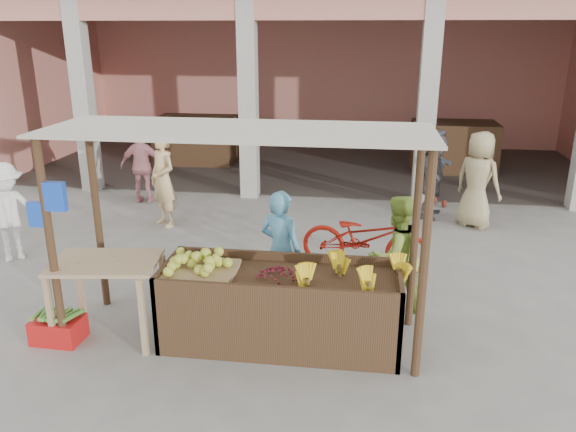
# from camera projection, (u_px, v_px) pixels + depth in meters

# --- Properties ---
(ground) EXTENTS (60.00, 60.00, 0.00)m
(ground) POSITION_uv_depth(u_px,v_px,m) (238.00, 338.00, 6.40)
(ground) COLOR slate
(ground) RESTS_ON ground
(market_building) EXTENTS (14.40, 6.40, 4.20)m
(market_building) POSITION_uv_depth(u_px,v_px,m) (316.00, 56.00, 13.92)
(market_building) COLOR tan
(market_building) RESTS_ON ground
(fruit_stall) EXTENTS (2.60, 0.95, 0.80)m
(fruit_stall) POSITION_uv_depth(u_px,v_px,m) (281.00, 310.00, 6.21)
(fruit_stall) COLOR #482F1C
(fruit_stall) RESTS_ON ground
(stall_awning) EXTENTS (4.09, 1.35, 2.39)m
(stall_awning) POSITION_uv_depth(u_px,v_px,m) (232.00, 168.00, 5.83)
(stall_awning) COLOR #482F1C
(stall_awning) RESTS_ON ground
(banana_heap) EXTENTS (1.08, 0.59, 0.20)m
(banana_heap) POSITION_uv_depth(u_px,v_px,m) (351.00, 275.00, 5.89)
(banana_heap) COLOR yellow
(banana_heap) RESTS_ON fruit_stall
(melon_tray) EXTENTS (0.78, 0.68, 0.21)m
(melon_tray) POSITION_uv_depth(u_px,v_px,m) (200.00, 266.00, 6.12)
(melon_tray) COLOR #9A7B4F
(melon_tray) RESTS_ON fruit_stall
(berry_heap) EXTENTS (0.49, 0.40, 0.16)m
(berry_heap) POSITION_uv_depth(u_px,v_px,m) (278.00, 271.00, 6.03)
(berry_heap) COLOR maroon
(berry_heap) RESTS_ON fruit_stall
(side_table) EXTENTS (1.24, 0.91, 0.93)m
(side_table) POSITION_uv_depth(u_px,v_px,m) (106.00, 273.00, 6.21)
(side_table) COLOR tan
(side_table) RESTS_ON ground
(papaya_pile) EXTENTS (0.72, 0.41, 0.21)m
(papaya_pile) POSITION_uv_depth(u_px,v_px,m) (104.00, 252.00, 6.13)
(papaya_pile) COLOR #5F9932
(papaya_pile) RESTS_ON side_table
(red_crate) EXTENTS (0.55, 0.40, 0.28)m
(red_crate) POSITION_uv_depth(u_px,v_px,m) (59.00, 329.00, 6.31)
(red_crate) COLOR red
(red_crate) RESTS_ON ground
(plantain_bundle) EXTENTS (0.39, 0.28, 0.08)m
(plantain_bundle) POSITION_uv_depth(u_px,v_px,m) (56.00, 315.00, 6.26)
(plantain_bundle) COLOR #528F34
(plantain_bundle) RESTS_ON red_crate
(produce_sacks) EXTENTS (0.78, 0.74, 0.60)m
(produce_sacks) POSITION_uv_depth(u_px,v_px,m) (436.00, 192.00, 11.05)
(produce_sacks) COLOR maroon
(produce_sacks) RESTS_ON ground
(vendor_blue) EXTENTS (0.74, 0.66, 1.64)m
(vendor_blue) POSITION_uv_depth(u_px,v_px,m) (281.00, 247.00, 6.84)
(vendor_blue) COLOR #55A2C8
(vendor_blue) RESTS_ON ground
(vendor_green) EXTENTS (0.88, 0.78, 1.59)m
(vendor_green) POSITION_uv_depth(u_px,v_px,m) (396.00, 253.00, 6.74)
(vendor_green) COLOR #91B33F
(vendor_green) RESTS_ON ground
(motorcycle) EXTENTS (0.94, 2.01, 1.01)m
(motorcycle) POSITION_uv_depth(u_px,v_px,m) (365.00, 237.00, 8.08)
(motorcycle) COLOR maroon
(motorcycle) RESTS_ON ground
(shopper_a) EXTENTS (1.14, 1.05, 1.63)m
(shopper_a) POSITION_uv_depth(u_px,v_px,m) (7.00, 208.00, 8.34)
(shopper_a) COLOR white
(shopper_a) RESTS_ON ground
(shopper_b) EXTENTS (0.98, 0.58, 1.61)m
(shopper_b) POSITION_uv_depth(u_px,v_px,m) (142.00, 164.00, 11.15)
(shopper_b) COLOR #CB7F85
(shopper_b) RESTS_ON ground
(shopper_c) EXTENTS (1.08, 1.03, 1.88)m
(shopper_c) POSITION_uv_depth(u_px,v_px,m) (478.00, 175.00, 9.73)
(shopper_c) COLOR tan
(shopper_c) RESTS_ON ground
(shopper_d) EXTENTS (1.08, 1.74, 1.75)m
(shopper_d) POSITION_uv_depth(u_px,v_px,m) (432.00, 171.00, 10.30)
(shopper_d) COLOR #4E505B
(shopper_d) RESTS_ON ground
(shopper_e) EXTENTS (0.82, 0.79, 1.75)m
(shopper_e) POSITION_uv_depth(u_px,v_px,m) (163.00, 178.00, 9.80)
(shopper_e) COLOR #E1BA7B
(shopper_e) RESTS_ON ground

